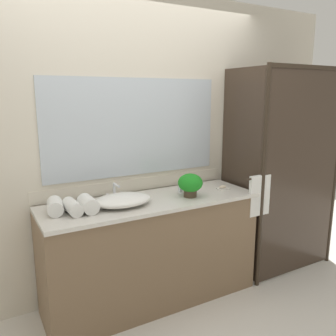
{
  "coord_description": "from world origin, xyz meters",
  "views": [
    {
      "loc": [
        -1.22,
        -2.44,
        1.74
      ],
      "look_at": [
        0.15,
        0.0,
        1.15
      ],
      "focal_mm": 37.23,
      "sensor_mm": 36.0,
      "label": 1
    }
  ],
  "objects_px": {
    "potted_plant": "(190,184)",
    "rolled_towel_near_edge": "(55,206)",
    "sink_basin": "(123,200)",
    "rolled_towel_far_edge": "(88,204)",
    "soap_dish": "(223,188)",
    "amenity_bottle_lotion": "(181,186)",
    "faucet": "(115,194)",
    "rolled_towel_middle": "(73,207)",
    "amenity_bottle_body_wash": "(180,188)"
  },
  "relations": [
    {
      "from": "amenity_bottle_lotion",
      "to": "rolled_towel_near_edge",
      "type": "relative_size",
      "value": 0.39
    },
    {
      "from": "sink_basin",
      "to": "faucet",
      "type": "bearing_deg",
      "value": 90.0
    },
    {
      "from": "potted_plant",
      "to": "soap_dish",
      "type": "distance_m",
      "value": 0.4
    },
    {
      "from": "potted_plant",
      "to": "amenity_bottle_body_wash",
      "type": "xyz_separation_m",
      "value": [
        -0.01,
        0.15,
        -0.08
      ]
    },
    {
      "from": "soap_dish",
      "to": "amenity_bottle_lotion",
      "type": "xyz_separation_m",
      "value": [
        -0.35,
        0.15,
        0.02
      ]
    },
    {
      "from": "faucet",
      "to": "rolled_towel_near_edge",
      "type": "xyz_separation_m",
      "value": [
        -0.49,
        -0.1,
        0.01
      ]
    },
    {
      "from": "potted_plant",
      "to": "rolled_towel_near_edge",
      "type": "bearing_deg",
      "value": 173.97
    },
    {
      "from": "faucet",
      "to": "rolled_towel_far_edge",
      "type": "height_order",
      "value": "faucet"
    },
    {
      "from": "sink_basin",
      "to": "faucet",
      "type": "xyz_separation_m",
      "value": [
        0.0,
        0.17,
        0.0
      ]
    },
    {
      "from": "sink_basin",
      "to": "soap_dish",
      "type": "bearing_deg",
      "value": -0.35
    },
    {
      "from": "amenity_bottle_lotion",
      "to": "rolled_towel_far_edge",
      "type": "relative_size",
      "value": 0.39
    },
    {
      "from": "faucet",
      "to": "soap_dish",
      "type": "distance_m",
      "value": 0.98
    },
    {
      "from": "rolled_towel_near_edge",
      "to": "rolled_towel_far_edge",
      "type": "distance_m",
      "value": 0.23
    },
    {
      "from": "amenity_bottle_lotion",
      "to": "rolled_towel_near_edge",
      "type": "distance_m",
      "value": 1.12
    },
    {
      "from": "sink_basin",
      "to": "rolled_towel_near_edge",
      "type": "distance_m",
      "value": 0.5
    },
    {
      "from": "potted_plant",
      "to": "rolled_towel_middle",
      "type": "distance_m",
      "value": 0.98
    },
    {
      "from": "sink_basin",
      "to": "rolled_towel_near_edge",
      "type": "relative_size",
      "value": 2.29
    },
    {
      "from": "amenity_bottle_body_wash",
      "to": "rolled_towel_far_edge",
      "type": "distance_m",
      "value": 0.86
    },
    {
      "from": "sink_basin",
      "to": "rolled_towel_middle",
      "type": "height_order",
      "value": "rolled_towel_middle"
    },
    {
      "from": "amenity_bottle_body_wash",
      "to": "amenity_bottle_lotion",
      "type": "bearing_deg",
      "value": 51.92
    },
    {
      "from": "sink_basin",
      "to": "rolled_towel_far_edge",
      "type": "xyz_separation_m",
      "value": [
        -0.27,
        -0.01,
        0.01
      ]
    },
    {
      "from": "rolled_towel_near_edge",
      "to": "rolled_towel_far_edge",
      "type": "xyz_separation_m",
      "value": [
        0.22,
        -0.07,
        0.0
      ]
    },
    {
      "from": "faucet",
      "to": "potted_plant",
      "type": "distance_m",
      "value": 0.63
    },
    {
      "from": "potted_plant",
      "to": "rolled_towel_far_edge",
      "type": "bearing_deg",
      "value": 177.32
    },
    {
      "from": "sink_basin",
      "to": "amenity_bottle_lotion",
      "type": "xyz_separation_m",
      "value": [
        0.62,
        0.15,
        -0.01
      ]
    },
    {
      "from": "potted_plant",
      "to": "soap_dish",
      "type": "relative_size",
      "value": 2.08
    },
    {
      "from": "rolled_towel_far_edge",
      "to": "faucet",
      "type": "bearing_deg",
      "value": 32.96
    },
    {
      "from": "potted_plant",
      "to": "rolled_towel_near_edge",
      "type": "xyz_separation_m",
      "value": [
        -1.08,
        0.11,
        -0.06
      ]
    },
    {
      "from": "soap_dish",
      "to": "amenity_bottle_body_wash",
      "type": "bearing_deg",
      "value": 164.75
    },
    {
      "from": "potted_plant",
      "to": "amenity_bottle_lotion",
      "type": "distance_m",
      "value": 0.21
    },
    {
      "from": "amenity_bottle_body_wash",
      "to": "rolled_towel_near_edge",
      "type": "xyz_separation_m",
      "value": [
        -1.08,
        -0.04,
        0.02
      ]
    },
    {
      "from": "rolled_towel_middle",
      "to": "rolled_towel_far_edge",
      "type": "distance_m",
      "value": 0.11
    },
    {
      "from": "potted_plant",
      "to": "amenity_bottle_lotion",
      "type": "bearing_deg",
      "value": 81.19
    },
    {
      "from": "faucet",
      "to": "amenity_bottle_body_wash",
      "type": "distance_m",
      "value": 0.59
    },
    {
      "from": "rolled_towel_near_edge",
      "to": "amenity_bottle_body_wash",
      "type": "bearing_deg",
      "value": 1.95
    },
    {
      "from": "potted_plant",
      "to": "rolled_towel_middle",
      "type": "xyz_separation_m",
      "value": [
        -0.97,
        0.05,
        -0.06
      ]
    },
    {
      "from": "sink_basin",
      "to": "amenity_bottle_lotion",
      "type": "distance_m",
      "value": 0.64
    },
    {
      "from": "soap_dish",
      "to": "amenity_bottle_body_wash",
      "type": "relative_size",
      "value": 1.31
    },
    {
      "from": "potted_plant",
      "to": "faucet",
      "type": "bearing_deg",
      "value": 159.61
    },
    {
      "from": "rolled_towel_far_edge",
      "to": "amenity_bottle_body_wash",
      "type": "bearing_deg",
      "value": 7.36
    },
    {
      "from": "soap_dish",
      "to": "rolled_towel_far_edge",
      "type": "xyz_separation_m",
      "value": [
        -1.24,
        -0.01,
        0.04
      ]
    },
    {
      "from": "amenity_bottle_lotion",
      "to": "rolled_towel_middle",
      "type": "relative_size",
      "value": 0.36
    },
    {
      "from": "soap_dish",
      "to": "amenity_bottle_lotion",
      "type": "height_order",
      "value": "amenity_bottle_lotion"
    },
    {
      "from": "amenity_bottle_body_wash",
      "to": "rolled_towel_near_edge",
      "type": "relative_size",
      "value": 0.38
    },
    {
      "from": "soap_dish",
      "to": "rolled_towel_near_edge",
      "type": "bearing_deg",
      "value": 177.31
    },
    {
      "from": "sink_basin",
      "to": "rolled_towel_near_edge",
      "type": "bearing_deg",
      "value": 172.76
    },
    {
      "from": "potted_plant",
      "to": "soap_dish",
      "type": "xyz_separation_m",
      "value": [
        0.38,
        0.05,
        -0.1
      ]
    },
    {
      "from": "sink_basin",
      "to": "amenity_bottle_body_wash",
      "type": "distance_m",
      "value": 0.59
    },
    {
      "from": "amenity_bottle_body_wash",
      "to": "rolled_towel_near_edge",
      "type": "bearing_deg",
      "value": -178.05
    },
    {
      "from": "soap_dish",
      "to": "rolled_towel_middle",
      "type": "xyz_separation_m",
      "value": [
        -1.35,
        0.01,
        0.04
      ]
    }
  ]
}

